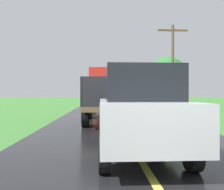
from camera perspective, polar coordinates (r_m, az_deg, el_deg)
banana_truck_near at (r=12.02m, az=-0.97°, el=0.34°), size 2.38×5.82×2.80m
banana_truck_far at (r=21.84m, az=-1.71°, el=0.29°), size 2.38×5.81×2.80m
utility_pole_roadside at (r=18.19m, az=14.79°, el=7.22°), size 2.30×0.20×6.69m
roadside_tree_near_left at (r=23.56m, az=13.54°, el=5.59°), size 3.28×3.28×5.16m
following_car at (r=5.26m, az=6.36°, el=-3.80°), size 1.74×4.10×1.92m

